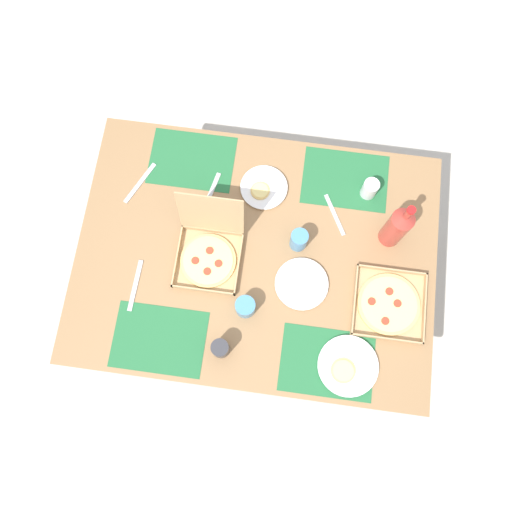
# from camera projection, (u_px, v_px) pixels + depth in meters

# --- Properties ---
(ground_plane) EXTENTS (6.00, 6.00, 0.00)m
(ground_plane) POSITION_uv_depth(u_px,v_px,m) (256.00, 291.00, 2.81)
(ground_plane) COLOR beige
(dining_table) EXTENTS (1.46, 1.07, 0.74)m
(dining_table) POSITION_uv_depth(u_px,v_px,m) (256.00, 262.00, 2.19)
(dining_table) COLOR #3F3328
(dining_table) RESTS_ON ground_plane
(placemat_near_left) EXTENTS (0.36, 0.26, 0.00)m
(placemat_near_left) POSITION_uv_depth(u_px,v_px,m) (159.00, 339.00, 2.01)
(placemat_near_left) COLOR #236638
(placemat_near_left) RESTS_ON dining_table
(placemat_near_right) EXTENTS (0.36, 0.26, 0.00)m
(placemat_near_right) POSITION_uv_depth(u_px,v_px,m) (327.00, 362.00, 1.99)
(placemat_near_right) COLOR #236638
(placemat_near_right) RESTS_ON dining_table
(placemat_far_left) EXTENTS (0.36, 0.26, 0.00)m
(placemat_far_left) POSITION_uv_depth(u_px,v_px,m) (192.00, 160.00, 2.20)
(placemat_far_left) COLOR #236638
(placemat_far_left) RESTS_ON dining_table
(placemat_far_right) EXTENTS (0.36, 0.26, 0.00)m
(placemat_far_right) POSITION_uv_depth(u_px,v_px,m) (345.00, 179.00, 2.18)
(placemat_far_right) COLOR #236638
(placemat_far_right) RESTS_ON dining_table
(pizza_box_corner_left) EXTENTS (0.26, 0.30, 0.29)m
(pizza_box_corner_left) POSITION_uv_depth(u_px,v_px,m) (209.00, 251.00, 2.05)
(pizza_box_corner_left) COLOR tan
(pizza_box_corner_left) RESTS_ON dining_table
(pizza_box_edge_far) EXTENTS (0.28, 0.28, 0.04)m
(pizza_box_edge_far) POSITION_uv_depth(u_px,v_px,m) (389.00, 304.00, 2.03)
(pizza_box_edge_far) COLOR tan
(pizza_box_edge_far) RESTS_ON dining_table
(plate_near_left) EXTENTS (0.20, 0.20, 0.03)m
(plate_near_left) POSITION_uv_depth(u_px,v_px,m) (263.00, 188.00, 2.16)
(plate_near_left) COLOR white
(plate_near_left) RESTS_ON dining_table
(plate_far_right) EXTENTS (0.23, 0.23, 0.03)m
(plate_far_right) POSITION_uv_depth(u_px,v_px,m) (347.00, 366.00, 1.97)
(plate_far_right) COLOR white
(plate_far_right) RESTS_ON dining_table
(plate_middle) EXTENTS (0.21, 0.21, 0.02)m
(plate_middle) POSITION_uv_depth(u_px,v_px,m) (301.00, 284.00, 2.06)
(plate_middle) COLOR white
(plate_middle) RESTS_ON dining_table
(soda_bottle) EXTENTS (0.09, 0.09, 0.32)m
(soda_bottle) POSITION_uv_depth(u_px,v_px,m) (397.00, 227.00, 1.99)
(soda_bottle) COLOR #B2382D
(soda_bottle) RESTS_ON dining_table
(cup_dark) EXTENTS (0.07, 0.07, 0.10)m
(cup_dark) POSITION_uv_depth(u_px,v_px,m) (220.00, 348.00, 1.95)
(cup_dark) COLOR #333338
(cup_dark) RESTS_ON dining_table
(cup_clear_right) EXTENTS (0.08, 0.08, 0.09)m
(cup_clear_right) POSITION_uv_depth(u_px,v_px,m) (245.00, 307.00, 2.00)
(cup_clear_right) COLOR teal
(cup_clear_right) RESTS_ON dining_table
(cup_spare) EXTENTS (0.07, 0.07, 0.11)m
(cup_spare) POSITION_uv_depth(u_px,v_px,m) (299.00, 240.00, 2.06)
(cup_spare) COLOR teal
(cup_spare) RESTS_ON dining_table
(cup_red) EXTENTS (0.06, 0.06, 0.09)m
(cup_red) POSITION_uv_depth(u_px,v_px,m) (370.00, 189.00, 2.12)
(cup_red) COLOR silver
(cup_red) RESTS_ON dining_table
(knife_by_far_left) EXTENTS (0.11, 0.20, 0.00)m
(knife_by_far_left) POSITION_uv_depth(u_px,v_px,m) (140.00, 183.00, 2.18)
(knife_by_far_left) COLOR #B7B7BC
(knife_by_far_left) RESTS_ON dining_table
(fork_by_near_right) EXTENTS (0.11, 0.17, 0.00)m
(fork_by_near_right) POSITION_uv_depth(u_px,v_px,m) (335.00, 215.00, 2.14)
(fork_by_near_right) COLOR #B7B7BC
(fork_by_near_right) RESTS_ON dining_table
(knife_by_far_right) EXTENTS (0.02, 0.21, 0.00)m
(knife_by_far_right) POSITION_uv_depth(u_px,v_px,m) (135.00, 285.00, 2.06)
(knife_by_far_right) COLOR #B7B7BC
(knife_by_far_right) RESTS_ON dining_table
(knife_by_near_left) EXTENTS (0.06, 0.21, 0.00)m
(knife_by_near_left) POSITION_uv_depth(u_px,v_px,m) (210.00, 195.00, 2.16)
(knife_by_near_left) COLOR #B7B7BC
(knife_by_near_left) RESTS_ON dining_table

